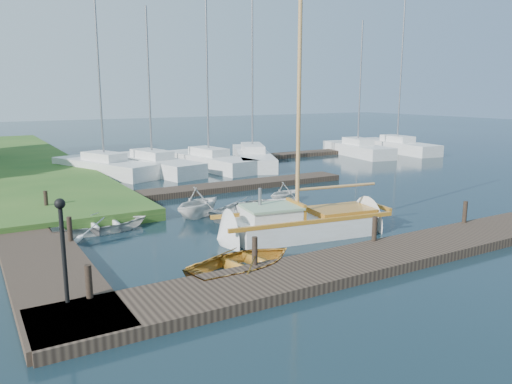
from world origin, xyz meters
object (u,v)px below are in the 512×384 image
marina_boat_3 (252,156)px  lamp_post (62,236)px  tender_d (285,191)px  tender_c (256,206)px  mooring_post_0 (89,281)px  tender_a (100,222)px  mooring_post_2 (374,229)px  marina_boat_6 (358,148)px  mooring_post_3 (465,212)px  dinghy (244,259)px  mooring_post_4 (70,229)px  marina_boat_2 (209,160)px  tender_b (198,200)px  sailboat (306,226)px  marina_boat_0 (104,166)px  marina_boat_7 (397,145)px  marina_boat_1 (152,163)px  mooring_post_5 (46,200)px  mooring_post_1 (255,251)px

marina_boat_3 → lamp_post: bearing=164.3°
tender_d → tender_c: bearing=106.6°
mooring_post_0 → tender_a: mooring_post_0 is taller
mooring_post_2 → marina_boat_6: size_ratio=0.08×
tender_a → marina_boat_6: marina_boat_6 is taller
mooring_post_3 → dinghy: size_ratio=0.23×
mooring_post_4 → marina_boat_2: 17.79m
lamp_post → tender_b: size_ratio=0.94×
mooring_post_2 → sailboat: bearing=110.3°
marina_boat_0 → marina_boat_7: size_ratio=0.90×
marina_boat_1 → lamp_post: bearing=143.0°
tender_d → marina_boat_3: marina_boat_3 is taller
mooring_post_4 → tender_c: 7.54m
dinghy → mooring_post_2: bearing=-105.6°
mooring_post_0 → tender_c: (7.99, 5.82, -0.27)m
mooring_post_5 → tender_c: bearing=-29.2°
sailboat → marina_boat_2: bearing=85.2°
mooring_post_1 → marina_boat_7: bearing=36.9°
mooring_post_0 → mooring_post_5: bearing=87.1°
marina_boat_7 → lamp_post: bearing=127.6°
tender_a → tender_b: size_ratio=1.35×
mooring_post_4 → tender_b: bearing=19.7°
marina_boat_2 → tender_a: bearing=131.4°
tender_a → marina_boat_7: 30.43m
mooring_post_2 → tender_b: tender_b is taller
mooring_post_4 → marina_boat_0: 15.34m
tender_a → marina_boat_1: bearing=-26.7°
mooring_post_4 → dinghy: (3.87, -4.63, -0.34)m
mooring_post_4 → sailboat: size_ratio=0.08×
mooring_post_2 → mooring_post_4: 9.86m
mooring_post_2 → tender_a: bearing=136.5°
sailboat → marina_boat_0: bearing=107.9°
tender_b → marina_boat_0: 12.67m
marina_boat_6 → marina_boat_1: bearing=98.2°
tender_b → marina_boat_0: (-0.66, 12.66, -0.11)m
dinghy → tender_b: 6.75m
sailboat → tender_a: size_ratio=2.81×
dinghy → marina_boat_2: 19.77m
mooring_post_5 → marina_boat_2: bearing=37.2°
sailboat → dinghy: bearing=-142.0°
tender_c → marina_boat_1: size_ratio=0.40×
mooring_post_5 → marina_boat_7: size_ratio=0.06×
mooring_post_4 → marina_boat_1: size_ratio=0.08×
mooring_post_3 → dinghy: 9.14m
mooring_post_2 → marina_boat_6: (16.31, 18.93, -0.13)m
tender_d → mooring_post_2: bearing=151.6°
marina_boat_0 → tender_d: bearing=-178.8°
sailboat → marina_boat_1: marina_boat_1 is taller
mooring_post_5 → marina_boat_6: marina_boat_6 is taller
mooring_post_3 → marina_boat_0: marina_boat_0 is taller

